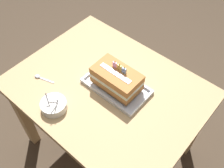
{
  "coord_description": "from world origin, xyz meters",
  "views": [
    {
      "loc": [
        0.59,
        -0.65,
        1.82
      ],
      "look_at": [
        0.02,
        0.01,
        0.73
      ],
      "focal_mm": 42.1,
      "sensor_mm": 36.0,
      "label": 1
    }
  ],
  "objects_px": {
    "foil_tray": "(116,87)",
    "bowl_stack": "(54,105)",
    "serving_spoon_near_tray": "(39,77)",
    "birthday_cake": "(117,79)"
  },
  "relations": [
    {
      "from": "foil_tray",
      "to": "serving_spoon_near_tray",
      "type": "xyz_separation_m",
      "value": [
        -0.37,
        -0.23,
        -0.0
      ]
    },
    {
      "from": "birthday_cake",
      "to": "serving_spoon_near_tray",
      "type": "xyz_separation_m",
      "value": [
        -0.37,
        -0.23,
        -0.07
      ]
    },
    {
      "from": "bowl_stack",
      "to": "serving_spoon_near_tray",
      "type": "height_order",
      "value": "bowl_stack"
    },
    {
      "from": "foil_tray",
      "to": "bowl_stack",
      "type": "relative_size",
      "value": 2.63
    },
    {
      "from": "foil_tray",
      "to": "bowl_stack",
      "type": "height_order",
      "value": "bowl_stack"
    },
    {
      "from": "foil_tray",
      "to": "birthday_cake",
      "type": "relative_size",
      "value": 1.39
    },
    {
      "from": "serving_spoon_near_tray",
      "to": "bowl_stack",
      "type": "bearing_deg",
      "value": -20.1
    },
    {
      "from": "foil_tray",
      "to": "birthday_cake",
      "type": "xyz_separation_m",
      "value": [
        0.0,
        0.0,
        0.07
      ]
    },
    {
      "from": "foil_tray",
      "to": "bowl_stack",
      "type": "distance_m",
      "value": 0.34
    },
    {
      "from": "foil_tray",
      "to": "serving_spoon_near_tray",
      "type": "relative_size",
      "value": 2.85
    }
  ]
}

